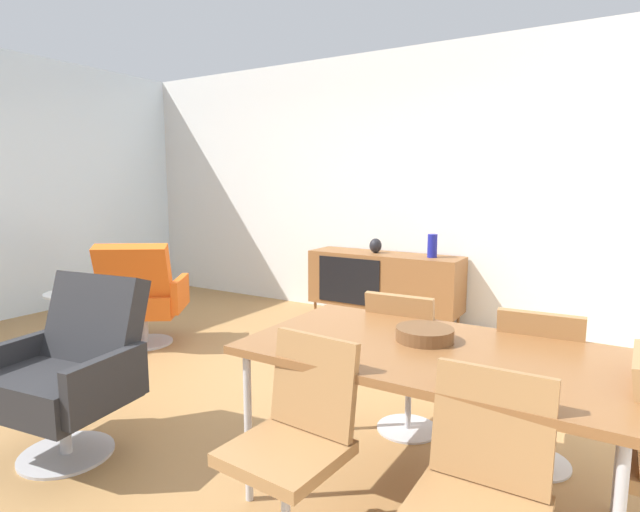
% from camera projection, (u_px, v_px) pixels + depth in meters
% --- Properties ---
extents(ground_plane, '(8.32, 8.32, 0.00)m').
position_uv_depth(ground_plane, '(205.00, 391.00, 3.55)').
color(ground_plane, '#9E7242').
extents(wall_back, '(6.80, 0.12, 2.80)m').
position_uv_depth(wall_back, '(371.00, 187.00, 5.53)').
color(wall_back, silver).
rests_on(wall_back, ground_plane).
extents(sideboard, '(1.60, 0.45, 0.72)m').
position_uv_depth(sideboard, '(384.00, 280.00, 5.26)').
color(sideboard, brown).
rests_on(sideboard, ground_plane).
extents(vase_cobalt, '(0.13, 0.13, 0.15)m').
position_uv_depth(vase_cobalt, '(376.00, 246.00, 5.26)').
color(vase_cobalt, black).
rests_on(vase_cobalt, sideboard).
extents(vase_sculptural_dark, '(0.09, 0.09, 0.23)m').
position_uv_depth(vase_sculptural_dark, '(432.00, 246.00, 4.94)').
color(vase_sculptural_dark, navy).
rests_on(vase_sculptural_dark, sideboard).
extents(dining_table, '(1.60, 0.90, 0.74)m').
position_uv_depth(dining_table, '(434.00, 358.00, 2.19)').
color(dining_table, brown).
rests_on(dining_table, ground_plane).
extents(wooden_bowl_on_table, '(0.26, 0.26, 0.06)m').
position_uv_depth(wooden_bowl_on_table, '(425.00, 334.00, 2.29)').
color(wooden_bowl_on_table, brown).
rests_on(wooden_bowl_on_table, dining_table).
extents(dining_chair_front_right, '(0.40, 0.43, 0.86)m').
position_uv_depth(dining_chair_front_right, '(480.00, 501.00, 1.57)').
color(dining_chair_front_right, '#9E7042').
rests_on(dining_chair_front_right, ground_plane).
extents(dining_chair_back_left, '(0.42, 0.44, 0.86)m').
position_uv_depth(dining_chair_back_left, '(406.00, 356.00, 2.87)').
color(dining_chair_back_left, '#9E7042').
rests_on(dining_chair_back_left, ground_plane).
extents(dining_chair_front_left, '(0.43, 0.45, 0.86)m').
position_uv_depth(dining_chair_front_left, '(295.00, 442.00, 1.93)').
color(dining_chair_front_left, '#9E7042').
rests_on(dining_chair_front_left, ground_plane).
extents(dining_chair_back_right, '(0.42, 0.45, 0.86)m').
position_uv_depth(dining_chair_back_right, '(538.00, 382.00, 2.51)').
color(dining_chair_back_right, '#9E7042').
rests_on(dining_chair_back_right, ground_plane).
extents(lounge_chair_red, '(0.90, 0.89, 0.95)m').
position_uv_depth(lounge_chair_red, '(141.00, 295.00, 4.46)').
color(lounge_chair_red, '#D85919').
rests_on(lounge_chair_red, ground_plane).
extents(armchair_black_shell, '(0.78, 0.73, 0.95)m').
position_uv_depth(armchair_black_shell, '(72.00, 367.00, 2.71)').
color(armchair_black_shell, '#262628').
rests_on(armchair_black_shell, ground_plane).
extents(side_table_round, '(0.44, 0.44, 0.52)m').
position_uv_depth(side_table_round, '(73.00, 315.00, 4.33)').
color(side_table_round, white).
rests_on(side_table_round, ground_plane).
extents(fruit_bowl, '(0.20, 0.20, 0.11)m').
position_uv_depth(fruit_bowl, '(71.00, 288.00, 4.29)').
color(fruit_bowl, '#262628').
rests_on(fruit_bowl, side_table_round).
extents(magazine_stack, '(0.30, 0.41, 0.11)m').
position_uv_depth(magazine_stack, '(81.00, 311.00, 5.53)').
color(magazine_stack, '#3F7F4C').
rests_on(magazine_stack, ground_plane).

